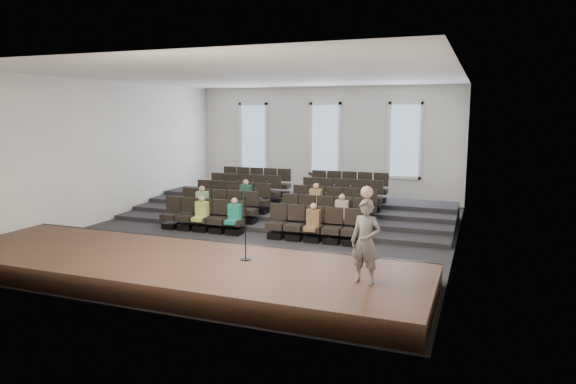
% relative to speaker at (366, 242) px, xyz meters
% --- Properties ---
extents(ground, '(14.00, 14.00, 0.00)m').
position_rel_speaker_xyz_m(ground, '(-4.53, 5.21, -1.35)').
color(ground, black).
rests_on(ground, ground).
extents(ceiling, '(12.00, 14.00, 0.02)m').
position_rel_speaker_xyz_m(ceiling, '(-4.53, 5.21, 3.66)').
color(ceiling, white).
rests_on(ceiling, ground).
extents(wall_back, '(12.00, 0.04, 5.00)m').
position_rel_speaker_xyz_m(wall_back, '(-4.53, 12.23, 1.15)').
color(wall_back, white).
rests_on(wall_back, ground).
extents(wall_front, '(12.00, 0.04, 5.00)m').
position_rel_speaker_xyz_m(wall_front, '(-4.53, -1.81, 1.15)').
color(wall_front, white).
rests_on(wall_front, ground).
extents(wall_left, '(0.04, 14.00, 5.00)m').
position_rel_speaker_xyz_m(wall_left, '(-10.55, 5.21, 1.15)').
color(wall_left, white).
rests_on(wall_left, ground).
extents(wall_right, '(0.04, 14.00, 5.00)m').
position_rel_speaker_xyz_m(wall_right, '(1.49, 5.21, 1.15)').
color(wall_right, white).
rests_on(wall_right, ground).
extents(stage, '(11.80, 3.60, 0.50)m').
position_rel_speaker_xyz_m(stage, '(-4.53, 0.11, -1.10)').
color(stage, '#3E271A').
rests_on(stage, ground).
extents(stage_lip, '(11.80, 0.06, 0.52)m').
position_rel_speaker_xyz_m(stage_lip, '(-4.53, 1.88, -1.10)').
color(stage_lip, black).
rests_on(stage_lip, ground).
extents(risers, '(11.80, 4.80, 0.60)m').
position_rel_speaker_xyz_m(risers, '(-4.53, 8.38, -1.15)').
color(risers, black).
rests_on(risers, ground).
extents(seating_rows, '(6.80, 4.70, 1.67)m').
position_rel_speaker_xyz_m(seating_rows, '(-4.53, 6.75, -0.67)').
color(seating_rows, black).
rests_on(seating_rows, ground).
extents(windows, '(8.44, 0.10, 3.24)m').
position_rel_speaker_xyz_m(windows, '(-4.53, 12.16, 1.35)').
color(windows, white).
rests_on(windows, wall_back).
extents(audience, '(5.45, 2.64, 1.10)m').
position_rel_speaker_xyz_m(audience, '(-4.63, 5.51, -0.54)').
color(audience, '#B4D254').
rests_on(audience, seating_rows).
extents(speaker, '(0.69, 0.52, 1.70)m').
position_rel_speaker_xyz_m(speaker, '(0.00, 0.00, 0.00)').
color(speaker, '#63615E').
rests_on(speaker, stage).
extents(mic_stand, '(0.25, 0.25, 1.50)m').
position_rel_speaker_xyz_m(mic_stand, '(-2.95, 0.63, -0.40)').
color(mic_stand, black).
rests_on(mic_stand, stage).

